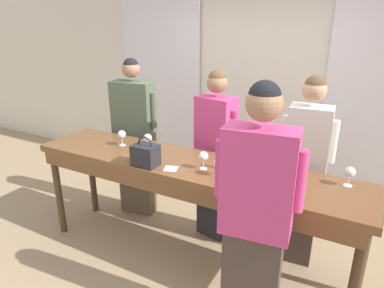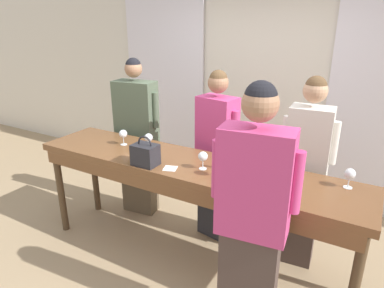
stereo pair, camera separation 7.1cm
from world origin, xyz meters
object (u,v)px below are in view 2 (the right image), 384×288
object	(u,v)px
wine_glass_center_right	(261,177)
wine_glass_back_mid	(276,180)
wine_glass_front_left	(203,157)
wine_glass_front_mid	(123,134)
wine_bottle	(248,160)
host_pouring	(252,222)
wine_glass_center_mid	(244,168)
handbag	(145,154)
wine_glass_back_left	(218,164)
guest_cream_sweater	(305,173)
tasting_bar	(187,174)
guest_pink_top	(216,156)
wine_glass_center_left	(350,174)
guest_olive_jacket	(137,138)
wine_glass_front_right	(149,138)

from	to	relation	value
wine_glass_center_right	wine_glass_back_mid	distance (m)	0.11
wine_glass_front_left	wine_glass_front_mid	bearing A→B (deg)	172.62
wine_bottle	host_pouring	world-z (taller)	host_pouring
wine_glass_center_mid	handbag	bearing A→B (deg)	-172.15
wine_glass_back_left	wine_glass_center_right	bearing A→B (deg)	-10.13
guest_cream_sweater	tasting_bar	bearing A→B (deg)	-149.50
wine_bottle	wine_glass_back_mid	bearing A→B (deg)	-37.19
wine_glass_front_left	guest_cream_sweater	bearing A→B (deg)	37.98
wine_glass_center_mid	guest_pink_top	bearing A→B (deg)	130.71
wine_glass_front_left	wine_glass_center_left	bearing A→B (deg)	12.33
wine_glass_center_right	wine_glass_back_left	xyz separation A→B (m)	(-0.37, 0.07, -0.00)
wine_bottle	wine_glass_center_left	xyz separation A→B (m)	(0.73, 0.14, -0.01)
wine_glass_back_left	wine_glass_front_left	bearing A→B (deg)	157.97
wine_glass_back_left	wine_glass_center_left	bearing A→B (deg)	18.35
wine_glass_center_right	wine_glass_back_left	size ratio (longest dim) A/B	1.00
wine_glass_center_right	wine_glass_back_mid	size ratio (longest dim) A/B	1.00
tasting_bar	handbag	distance (m)	0.40
wine_glass_center_mid	wine_glass_back_mid	world-z (taller)	same
guest_olive_jacket	tasting_bar	bearing A→B (deg)	-28.59
wine_glass_front_mid	wine_glass_center_left	size ratio (longest dim) A/B	1.00
host_pouring	wine_glass_front_mid	bearing A→B (deg)	158.92
wine_glass_back_left	wine_glass_back_mid	world-z (taller)	same
wine_glass_front_left	wine_glass_center_right	bearing A→B (deg)	-13.96
wine_glass_center_right	wine_glass_front_right	bearing A→B (deg)	166.46
wine_glass_center_left	guest_cream_sweater	world-z (taller)	guest_cream_sweater
wine_glass_center_mid	wine_glass_back_left	distance (m)	0.21
wine_glass_front_mid	guest_cream_sweater	size ratio (longest dim) A/B	0.09
handbag	wine_glass_front_mid	size ratio (longest dim) A/B	1.69
wine_glass_back_left	wine_glass_center_mid	bearing A→B (deg)	4.95
wine_bottle	wine_glass_back_mid	size ratio (longest dim) A/B	2.14
handbag	wine_glass_front_mid	distance (m)	0.57
wine_glass_center_right	guest_cream_sweater	bearing A→B (deg)	75.59
wine_glass_back_mid	guest_cream_sweater	size ratio (longest dim) A/B	0.09
handbag	guest_cream_sweater	xyz separation A→B (m)	(1.18, 0.73, -0.19)
host_pouring	guest_pink_top	bearing A→B (deg)	126.07
wine_bottle	wine_glass_center_mid	bearing A→B (deg)	-80.62
wine_glass_center_left	wine_glass_center_right	distance (m)	0.66
tasting_bar	guest_olive_jacket	distance (m)	1.10
guest_olive_jacket	wine_glass_back_mid	bearing A→B (deg)	-21.06
wine_bottle	wine_glass_center_left	bearing A→B (deg)	10.95
wine_glass_back_left	guest_olive_jacket	distance (m)	1.46
guest_pink_top	tasting_bar	bearing A→B (deg)	-92.93
tasting_bar	guest_olive_jacket	size ratio (longest dim) A/B	1.66
tasting_bar	wine_glass_center_right	distance (m)	0.76
wine_bottle	wine_glass_front_left	bearing A→B (deg)	-164.87
tasting_bar	wine_glass_front_mid	world-z (taller)	wine_glass_front_mid
tasting_bar	wine_bottle	bearing A→B (deg)	6.47
wine_glass_front_left	wine_glass_front_right	xyz separation A→B (m)	(-0.67, 0.16, 0.00)
handbag	wine_glass_back_left	bearing A→B (deg)	8.82
guest_pink_top	guest_cream_sweater	xyz separation A→B (m)	(0.86, 0.00, 0.02)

